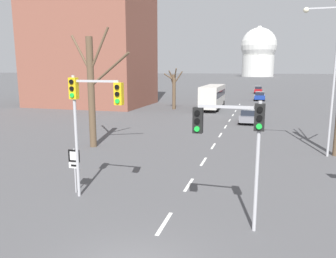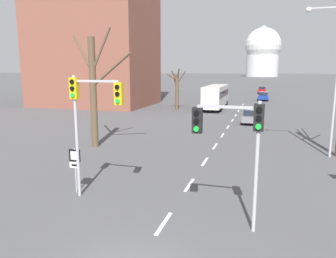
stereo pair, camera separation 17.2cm
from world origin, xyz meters
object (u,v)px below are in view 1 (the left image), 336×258
object	(u,v)px
sedan_near_left	(258,90)
street_lamp_right	(329,69)
sedan_near_right	(248,116)
traffic_signal_near_left	(89,106)
sedan_mid_centre	(260,96)
city_bus	(213,95)
traffic_signal_near_right	(236,132)
route_sign_post	(74,163)

from	to	relation	value
sedan_near_left	street_lamp_right	bearing A→B (deg)	-85.24
sedan_near_left	sedan_near_right	distance (m)	46.24
traffic_signal_near_left	sedan_near_left	distance (m)	70.70
sedan_mid_centre	city_bus	bearing A→B (deg)	-113.11
sedan_near_left	traffic_signal_near_right	bearing A→B (deg)	-90.08
route_sign_post	sedan_near_right	distance (m)	24.81
street_lamp_right	route_sign_post	bearing A→B (deg)	-139.89
sedan_near_left	city_bus	bearing A→B (deg)	-100.27
sedan_near_right	route_sign_post	bearing A→B (deg)	-106.86
sedan_mid_centre	city_bus	size ratio (longest dim) A/B	0.38
route_sign_post	traffic_signal_near_left	bearing A→B (deg)	-16.79
traffic_signal_near_left	traffic_signal_near_right	world-z (taller)	traffic_signal_near_left
sedan_mid_centre	route_sign_post	bearing A→B (deg)	-99.15
traffic_signal_near_right	street_lamp_right	xyz separation A→B (m)	(5.03, 12.26, 2.26)
sedan_near_right	sedan_mid_centre	distance (m)	27.53
sedan_near_left	sedan_mid_centre	size ratio (longest dim) A/B	0.93
traffic_signal_near_right	route_sign_post	world-z (taller)	traffic_signal_near_right
traffic_signal_near_right	sedan_mid_centre	size ratio (longest dim) A/B	1.17
traffic_signal_near_left	city_bus	size ratio (longest dim) A/B	0.53
sedan_near_left	city_bus	distance (m)	35.03
street_lamp_right	sedan_near_right	distance (m)	15.06
traffic_signal_near_left	sedan_mid_centre	xyz separation A→B (m)	(7.14, 51.58, -3.49)
street_lamp_right	sedan_near_right	xyz separation A→B (m)	(-5.53, 13.02, -5.18)
traffic_signal_near_left	street_lamp_right	xyz separation A→B (m)	(11.61, 11.05, 1.64)
traffic_signal_near_left	sedan_mid_centre	distance (m)	52.19
sedan_near_right	sedan_near_left	bearing A→B (deg)	89.26
street_lamp_right	sedan_near_left	distance (m)	59.68
sedan_near_right	city_bus	bearing A→B (deg)	115.59
sedan_mid_centre	sedan_near_right	bearing A→B (deg)	-92.21
route_sign_post	sedan_mid_centre	distance (m)	51.91
sedan_near_right	sedan_mid_centre	xyz separation A→B (m)	(1.06, 27.51, 0.05)
sedan_near_left	sedan_near_right	world-z (taller)	sedan_near_left
traffic_signal_near_left	traffic_signal_near_right	distance (m)	6.71
sedan_near_left	city_bus	world-z (taller)	city_bus
traffic_signal_near_left	sedan_near_left	world-z (taller)	traffic_signal_near_left
street_lamp_right	sedan_mid_centre	world-z (taller)	street_lamp_right
route_sign_post	city_bus	bearing A→B (deg)	87.51
route_sign_post	sedan_near_left	xyz separation A→B (m)	(7.79, 69.97, -0.61)
sedan_mid_centre	city_bus	xyz separation A→B (m)	(-6.71, -15.72, 1.21)
traffic_signal_near_right	city_bus	bearing A→B (deg)	99.41
street_lamp_right	sedan_mid_centre	size ratio (longest dim) A/B	2.39
city_bus	street_lamp_right	bearing A→B (deg)	-65.75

